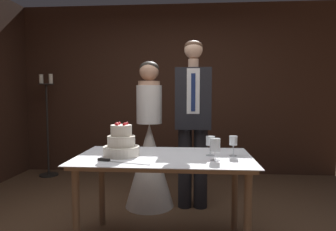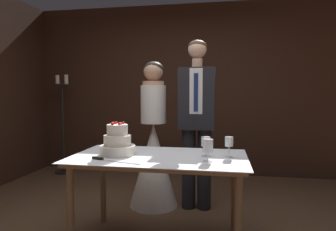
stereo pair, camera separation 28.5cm
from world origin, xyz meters
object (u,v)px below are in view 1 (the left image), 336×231
bride (149,153)px  wine_glass_middle (233,142)px  wine_glass_far (210,142)px  candle_stand (47,128)px  cake_table (164,166)px  wine_glass_near (215,146)px  cake_knife (113,161)px  groom (193,117)px  tiered_cake (121,144)px

bride → wine_glass_middle: bearing=-44.7°
wine_glass_far → candle_stand: bearing=140.9°
bride → candle_stand: (-1.72, 1.11, 0.14)m
cake_table → wine_glass_near: 0.47m
cake_knife → wine_glass_near: wine_glass_near is taller
wine_glass_middle → wine_glass_far: bearing=179.5°
cake_table → bride: 0.87m
groom → candle_stand: (-2.21, 1.11, -0.27)m
tiered_cake → groom: size_ratio=0.16×
bride → cake_knife: bearing=-96.3°
wine_glass_far → groom: groom is taller
cake_knife → wine_glass_middle: size_ratio=2.54×
groom → candle_stand: groom is taller
cake_knife → tiered_cake: bearing=102.8°
wine_glass_near → cake_knife: bearing=-172.1°
cake_table → cake_knife: 0.44m
wine_glass_middle → groom: bearing=112.2°
wine_glass_far → bride: 1.04m
wine_glass_near → bride: bearing=123.6°
cake_knife → candle_stand: size_ratio=0.27×
wine_glass_far → groom: 0.82m
cake_knife → wine_glass_near: bearing=23.0°
cake_knife → cake_table: bearing=49.3°
bride → groom: bearing=-0.1°
cake_table → groom: size_ratio=0.78×
wine_glass_far → candle_stand: 3.03m
wine_glass_near → wine_glass_far: (-0.03, 0.18, 0.00)m
cake_table → wine_glass_near: size_ratio=8.38×
wine_glass_far → groom: size_ratio=0.09×
wine_glass_near → groom: groom is taller
cake_table → groom: (0.24, 0.84, 0.34)m
wine_glass_near → groom: bearing=99.7°
wine_glass_near → candle_stand: size_ratio=0.11×
wine_glass_middle → cake_knife: bearing=-162.9°
cake_knife → wine_glass_near: 0.78m
candle_stand → groom: bearing=-26.8°
candle_stand → bride: bearing=-32.8°
wine_glass_far → tiered_cake: bearing=-175.3°
wine_glass_far → cake_table: bearing=-173.8°
tiered_cake → wine_glass_far: (0.73, 0.06, 0.02)m
wine_glass_near → wine_glass_far: size_ratio=1.05×
cake_table → candle_stand: 2.77m
candle_stand → wine_glass_near: bearing=-41.4°
cake_knife → bride: 1.10m
cake_table → wine_glass_middle: wine_glass_middle is taller
cake_table → wine_glass_far: bearing=6.2°
wine_glass_far → groom: (-0.14, 0.80, 0.14)m
bride → groom: (0.48, -0.00, 0.41)m
cake_knife → bride: bearing=98.8°
cake_table → candle_stand: bearing=135.2°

